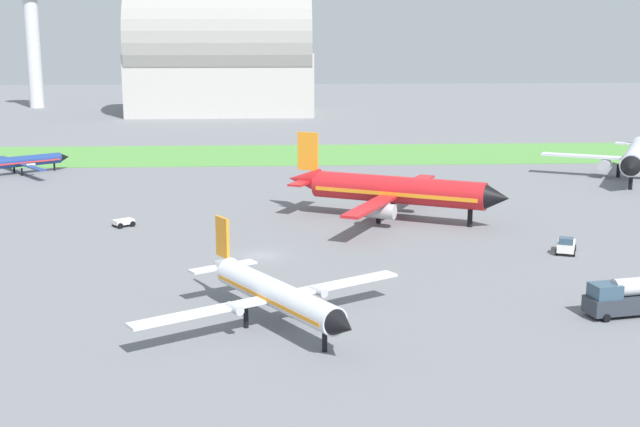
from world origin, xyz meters
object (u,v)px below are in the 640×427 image
(airplane_taxiing_turboprop, at_px, (21,161))
(airplane_parked_jet_far, at_px, (637,156))
(fuel_truck_midfield, at_px, (622,298))
(airplane_foreground_turboprop, at_px, (274,293))
(control_tower, at_px, (32,35))
(baggage_cart_near_gate, at_px, (124,222))
(airplane_midfield_jet, at_px, (393,190))
(pushback_tug_by_runway, at_px, (566,245))

(airplane_taxiing_turboprop, bearing_deg, airplane_parked_jet_far, -42.08)
(fuel_truck_midfield, bearing_deg, airplane_parked_jet_far, -125.14)
(airplane_taxiing_turboprop, height_order, airplane_parked_jet_far, airplane_parked_jet_far)
(airplane_foreground_turboprop, relative_size, control_tower, 0.58)
(airplane_foreground_turboprop, relative_size, baggage_cart_near_gate, 7.54)
(airplane_midfield_jet, height_order, airplane_foreground_turboprop, airplane_midfield_jet)
(airplane_foreground_turboprop, distance_m, pushback_tug_by_runway, 38.43)
(airplane_taxiing_turboprop, xyz_separation_m, control_tower, (-31.58, 128.20, 20.40))
(airplane_midfield_jet, height_order, airplane_taxiing_turboprop, airplane_midfield_jet)
(airplane_taxiing_turboprop, xyz_separation_m, pushback_tug_by_runway, (74.69, -56.43, -1.28))
(airplane_midfield_jet, xyz_separation_m, airplane_taxiing_turboprop, (-58.12, 38.59, -1.67))
(baggage_cart_near_gate, xyz_separation_m, pushback_tug_by_runway, (50.57, -15.70, 0.34))
(fuel_truck_midfield, relative_size, pushback_tug_by_runway, 1.71)
(airplane_taxiing_turboprop, height_order, control_tower, control_tower)
(airplane_taxiing_turboprop, distance_m, airplane_parked_jet_far, 102.50)
(airplane_taxiing_turboprop, bearing_deg, control_tower, 67.72)
(control_tower, bearing_deg, airplane_midfield_jet, -61.73)
(airplane_taxiing_turboprop, xyz_separation_m, baggage_cart_near_gate, (24.12, -40.73, -1.63))
(baggage_cart_near_gate, xyz_separation_m, fuel_truck_midfield, (48.33, -36.30, 1.01))
(control_tower, bearing_deg, airplane_parked_jet_far, -46.12)
(airplane_parked_jet_far, bearing_deg, airplane_taxiing_turboprop, -68.93)
(baggage_cart_near_gate, height_order, control_tower, control_tower)
(baggage_cart_near_gate, distance_m, control_tower, 179.22)
(airplane_midfield_jet, distance_m, airplane_taxiing_turboprop, 69.79)
(airplane_midfield_jet, height_order, control_tower, control_tower)
(airplane_midfield_jet, distance_m, control_tower, 190.30)
(airplane_foreground_turboprop, distance_m, fuel_truck_midfield, 29.71)
(airplane_parked_jet_far, xyz_separation_m, control_tower, (-133.51, 138.85, 18.73))
(baggage_cart_near_gate, relative_size, fuel_truck_midfield, 0.43)
(airplane_foreground_turboprop, xyz_separation_m, baggage_cart_near_gate, (-18.65, 37.02, -2.19))
(airplane_taxiing_turboprop, relative_size, airplane_parked_jet_far, 0.60)
(airplane_midfield_jet, relative_size, fuel_truck_midfield, 4.10)
(pushback_tug_by_runway, height_order, control_tower, control_tower)
(fuel_truck_midfield, bearing_deg, baggage_cart_near_gate, -48.10)
(airplane_parked_jet_far, height_order, fuel_truck_midfield, airplane_parked_jet_far)
(airplane_taxiing_turboprop, relative_size, control_tower, 0.44)
(fuel_truck_midfield, bearing_deg, airplane_foreground_turboprop, -9.81)
(baggage_cart_near_gate, xyz_separation_m, control_tower, (-55.70, 168.92, 22.02))
(airplane_taxiing_turboprop, height_order, pushback_tug_by_runway, airplane_taxiing_turboprop)
(airplane_midfield_jet, xyz_separation_m, pushback_tug_by_runway, (16.57, -17.84, -2.95))
(fuel_truck_midfield, bearing_deg, airplane_midfield_jet, -80.75)
(fuel_truck_midfield, bearing_deg, control_tower, -74.31)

